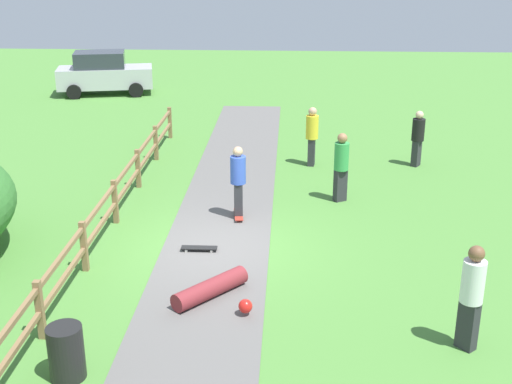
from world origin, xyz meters
TOP-DOWN VIEW (x-y plane):
  - ground_plane at (0.00, 0.00)m, footprint 60.00×60.00m
  - asphalt_path at (0.00, 0.00)m, footprint 2.40×28.00m
  - wooden_fence at (-2.60, 0.00)m, footprint 0.12×18.12m
  - trash_bin at (-1.80, -4.95)m, footprint 0.56×0.56m
  - skater_riding at (0.37, 1.75)m, footprint 0.42×0.82m
  - skater_fallen at (0.19, -2.35)m, footprint 1.54×1.52m
  - skateboard_loose at (-0.35, -0.25)m, footprint 0.80×0.21m
  - bystander_white at (4.64, -3.78)m, footprint 0.54×0.54m
  - bystander_green at (2.97, 3.09)m, footprint 0.52×0.52m
  - bystander_black at (5.50, 6.23)m, footprint 0.53×0.53m
  - bystander_yellow at (2.29, 6.12)m, footprint 0.43×0.43m
  - parked_car_silver at (-6.84, 16.20)m, footprint 4.46×2.64m

SIDE VIEW (x-z plane):
  - ground_plane at x=0.00m, z-range 0.00..0.00m
  - asphalt_path at x=0.00m, z-range 0.00..0.02m
  - skateboard_loose at x=-0.35m, z-range 0.05..0.13m
  - skater_fallen at x=0.19m, z-range 0.02..0.38m
  - trash_bin at x=-1.80m, z-range 0.00..0.90m
  - wooden_fence at x=-2.60m, z-range 0.12..1.22m
  - bystander_black at x=5.50m, z-range 0.09..1.82m
  - parked_car_silver at x=-6.84m, z-range 0.00..1.92m
  - bystander_yellow at x=2.29m, z-range 0.10..1.93m
  - bystander_green at x=2.97m, z-range 0.10..1.96m
  - skater_riding at x=0.37m, z-range 0.13..1.96m
  - bystander_white at x=4.64m, z-range 0.11..2.00m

